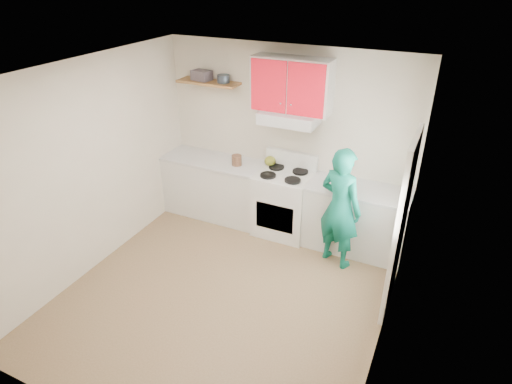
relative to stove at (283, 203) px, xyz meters
The scene contains 21 objects.
floor 1.64m from the stove, 93.63° to the right, with size 3.80×3.80×0.00m, color brown.
ceiling 2.66m from the stove, 93.63° to the right, with size 3.60×3.80×0.04m, color white.
back_wall 0.91m from the stove, 107.10° to the left, with size 3.60×0.04×2.60m, color beige.
front_wall 3.58m from the stove, 91.65° to the right, with size 3.60×0.04×2.60m, color beige.
left_wall 2.61m from the stove, 140.34° to the right, with size 0.04×3.80×2.60m, color beige.
right_wall 2.46m from the stove, 42.81° to the right, with size 0.04×3.80×2.60m, color beige.
door 1.97m from the stove, 27.58° to the right, with size 0.05×0.85×2.05m, color white.
door_glass 2.11m from the stove, 27.97° to the right, with size 0.01×0.55×0.95m, color white.
counter_left 1.14m from the stove, behind, with size 1.52×0.60×0.90m, color silver.
counter_right 1.04m from the stove, ahead, with size 1.32×0.60×0.90m, color silver.
stove is the anchor object (origin of this frame).
range_hood 1.24m from the stove, 90.00° to the left, with size 0.76×0.44×0.15m, color silver.
upper_cabinets 1.67m from the stove, 90.00° to the left, with size 1.02×0.33×0.70m, color red.
shelf 2.01m from the stove, behind, with size 0.90×0.30×0.04m, color brown.
books 2.14m from the stove, behind, with size 0.26×0.19×0.14m, color #473F47.
tin 1.93m from the stove, 169.35° to the left, with size 0.17×0.17×0.11m, color #333D4C.
kettle 0.64m from the stove, 147.76° to the left, with size 0.17×0.17×0.14m, color olive.
crock 0.90m from the stove, behind, with size 0.14×0.14×0.17m, color #523423.
cutting_board 0.81m from the stove, ahead, with size 0.31×0.23×0.02m, color olive.
silicone_mat 1.51m from the stove, ahead, with size 0.31×0.26×0.01m, color #B21218.
person 1.04m from the stove, 22.93° to the right, with size 0.59×0.39×1.61m, color #0B6552.
Camera 1 is at (2.04, -3.48, 3.52)m, focal length 30.48 mm.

